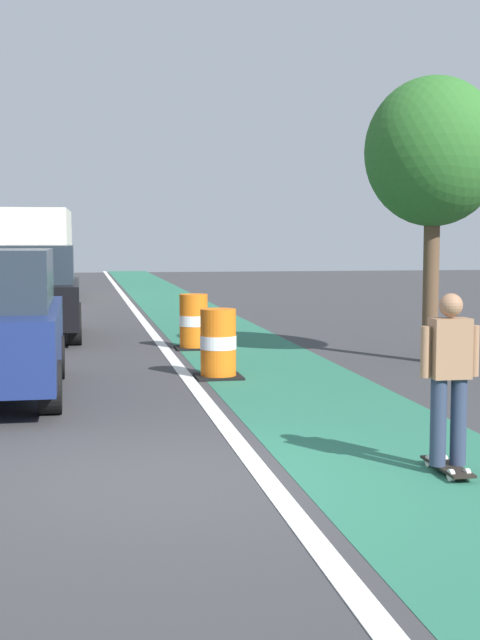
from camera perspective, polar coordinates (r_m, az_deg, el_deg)
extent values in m
plane|color=#38383A|center=(8.25, -4.78, -10.17)|extent=(100.00, 100.00, 0.00)
cube|color=#286B51|center=(20.28, -1.29, -0.93)|extent=(2.50, 80.00, 0.01)
cube|color=silver|center=(20.10, -5.51, -1.01)|extent=(0.20, 80.00, 0.01)
cube|color=black|center=(8.63, 13.17, -9.13)|extent=(0.22, 0.80, 0.02)
cylinder|color=silver|center=(8.84, 12.03, -8.85)|extent=(0.04, 0.11, 0.11)
cylinder|color=silver|center=(8.89, 12.96, -8.77)|extent=(0.04, 0.11, 0.11)
cylinder|color=silver|center=(8.37, 13.39, -9.67)|extent=(0.04, 0.11, 0.11)
cylinder|color=silver|center=(8.43, 14.36, -9.58)|extent=(0.04, 0.11, 0.11)
cylinder|color=#2D3851|center=(8.50, 12.60, -6.42)|extent=(0.15, 0.15, 0.82)
cylinder|color=#2D3851|center=(8.58, 13.84, -6.34)|extent=(0.15, 0.15, 0.82)
cube|color=#9E7051|center=(8.43, 13.32, -1.78)|extent=(0.36, 0.22, 0.56)
cylinder|color=#9E7051|center=(8.34, 11.81, -2.02)|extent=(0.09, 0.09, 0.48)
cylinder|color=#9E7051|center=(8.53, 14.80, -1.92)|extent=(0.09, 0.09, 0.48)
sphere|color=#9E7051|center=(8.39, 13.38, 0.93)|extent=(0.22, 0.22, 0.22)
cylinder|color=black|center=(14.19, -11.76, -2.35)|extent=(0.28, 0.68, 0.68)
cylinder|color=black|center=(11.37, -12.08, -4.23)|extent=(0.28, 0.68, 0.68)
cube|color=black|center=(19.98, -12.92, 1.11)|extent=(1.84, 4.60, 0.90)
cube|color=#232D38|center=(19.94, -12.97, 3.54)|extent=(1.62, 2.85, 0.80)
cylinder|color=black|center=(21.49, -14.90, 0.14)|extent=(0.28, 0.68, 0.68)
cylinder|color=black|center=(21.42, -10.53, 0.21)|extent=(0.28, 0.68, 0.68)
cylinder|color=black|center=(18.58, -10.56, -0.55)|extent=(0.28, 0.68, 0.68)
cylinder|color=orange|center=(13.99, -1.40, -2.71)|extent=(0.56, 0.56, 0.42)
cylinder|color=white|center=(13.95, -1.41, -1.43)|extent=(0.57, 0.57, 0.21)
cylinder|color=orange|center=(13.92, -1.41, -0.15)|extent=(0.56, 0.56, 0.42)
cube|color=black|center=(14.03, -1.40, -3.64)|extent=(0.73, 0.73, 0.04)
cylinder|color=orange|center=(17.66, -2.99, -1.06)|extent=(0.56, 0.56, 0.42)
cylinder|color=white|center=(17.63, -2.99, -0.04)|extent=(0.57, 0.57, 0.21)
cylinder|color=orange|center=(17.61, -3.00, 0.98)|extent=(0.56, 0.56, 0.42)
cube|color=black|center=(17.69, -2.99, -1.80)|extent=(0.73, 0.73, 0.04)
cube|color=silver|center=(33.41, -12.87, 4.77)|extent=(2.43, 5.65, 2.50)
cube|color=silver|center=(37.26, -12.45, 4.12)|extent=(2.24, 1.95, 2.10)
cylinder|color=black|center=(37.17, -14.03, 2.47)|extent=(0.32, 0.97, 0.96)
cylinder|color=black|center=(37.05, -10.85, 2.52)|extent=(0.32, 0.97, 0.96)
cylinder|color=black|center=(32.15, -14.81, 2.04)|extent=(0.32, 0.97, 0.96)
cylinder|color=black|center=(32.01, -11.14, 2.10)|extent=(0.32, 0.97, 0.96)
cylinder|color=brown|center=(16.06, 12.14, 1.96)|extent=(0.28, 0.28, 2.60)
ellipsoid|color=#2D6B28|center=(16.11, 12.31, 10.52)|extent=(2.40, 2.40, 2.60)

